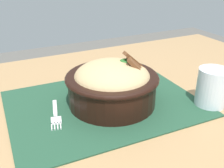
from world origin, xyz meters
name	(u,v)px	position (x,y,z in m)	size (l,w,h in m)	color
table	(121,129)	(0.00, 0.00, 0.70)	(1.26, 0.86, 0.76)	#99754C
placemat	(104,103)	(0.03, -0.03, 0.77)	(0.44, 0.33, 0.00)	#1E422D
bowl	(112,83)	(0.02, -0.02, 0.82)	(0.25, 0.25, 0.12)	black
fork	(55,115)	(0.15, -0.02, 0.77)	(0.04, 0.12, 0.00)	silver
drinking_glass	(211,90)	(-0.19, 0.09, 0.80)	(0.07, 0.07, 0.09)	silver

